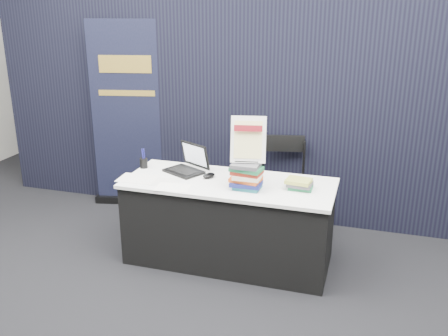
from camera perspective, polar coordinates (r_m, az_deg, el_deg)
floor at (r=4.14m, az=-1.71°, el=-13.93°), size 8.00×8.00×0.00m
wall_back at (r=7.39m, az=8.53°, el=14.83°), size 8.00×0.02×3.50m
drape_partition at (r=5.13m, az=3.97°, el=7.08°), size 6.00×0.08×2.40m
display_table at (r=4.42m, az=0.55°, el=-6.12°), size 1.80×0.75×0.75m
laptop at (r=4.53m, az=-4.43°, el=0.37°), size 0.40×0.40×0.25m
mouse at (r=4.36m, az=-1.74°, el=-0.86°), size 0.13×0.15×0.04m
brochure_left at (r=4.41m, az=-9.84°, el=-1.20°), size 0.34×0.25×0.00m
brochure_mid at (r=4.16m, az=-5.84°, el=-2.21°), size 0.30×0.23×0.00m
brochure_right at (r=4.30m, az=-6.80°, el=-1.57°), size 0.29×0.24×0.00m
pen_cup at (r=4.67m, az=-9.17°, el=0.56°), size 0.07×0.07×0.09m
book_stack_tall at (r=4.08m, az=2.62°, el=-0.91°), size 0.24×0.19×0.22m
book_stack_short at (r=4.14m, az=8.69°, el=-1.81°), size 0.21×0.16×0.09m
info_sign at (r=4.02m, az=2.79°, el=3.20°), size 0.30×0.17×0.39m
pullup_banner at (r=5.59m, az=-10.75°, el=4.70°), size 0.87×0.29×2.04m
stacking_chair at (r=4.96m, az=6.37°, el=-1.48°), size 0.51×0.52×0.95m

